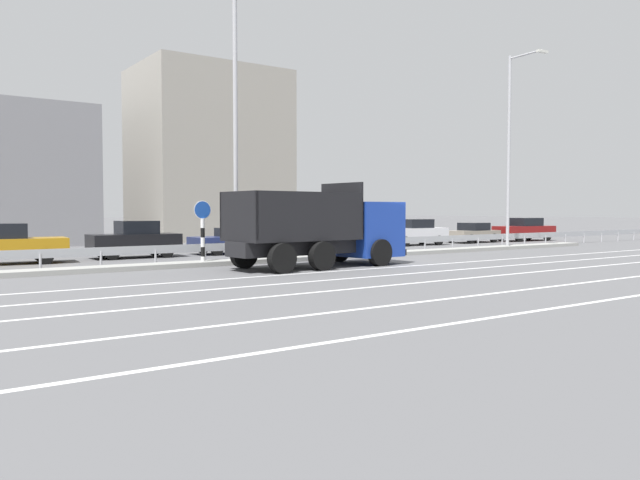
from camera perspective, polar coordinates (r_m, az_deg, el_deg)
name	(u,v)px	position (r m, az deg, el deg)	size (l,w,h in m)	color
ground_plane	(386,262)	(25.97, 6.05, -2.03)	(320.00, 320.00, 0.00)	#565659
lane_strip_0	(345,271)	(22.22, 2.29, -2.81)	(63.25, 0.16, 0.01)	silver
lane_strip_1	(384,276)	(20.60, 5.88, -3.26)	(63.25, 0.16, 0.01)	silver
lane_strip_2	(430,282)	(19.08, 10.06, -3.76)	(63.25, 0.16, 0.01)	silver
lane_strip_3	(508,292)	(17.22, 16.81, -4.54)	(63.25, 0.16, 0.01)	silver
lane_strip_4	(592,302)	(15.89, 23.59, -5.25)	(63.25, 0.16, 0.01)	silver
median_island	(345,256)	(28.09, 2.32, -1.47)	(34.79, 1.10, 0.18)	gray
median_guardrail	(329,244)	(29.08, 0.79, -0.38)	(63.25, 0.09, 0.78)	#9EA0A5
dump_truck	(336,233)	(24.20, 1.45, 0.62)	(7.28, 3.08, 3.21)	#19389E
median_road_sign	(203,232)	(24.42, -10.68, 0.73)	(0.71, 0.16, 2.52)	white
street_lamp_1	(237,117)	(25.28, -7.60, 11.08)	(0.70, 2.23, 10.66)	#ADADB2
street_lamp_2	(511,143)	(36.24, 17.06, 8.44)	(0.71, 2.38, 10.62)	#ADADB2
parked_car_2	(2,244)	(27.72, -27.10, -0.35)	(4.88, 2.06, 1.63)	#B27A14
parked_car_3	(135,240)	(29.39, -16.57, 0.03)	(3.96, 1.87, 1.68)	black
parked_car_4	(236,240)	(31.25, -7.71, -0.01)	(4.45, 2.04, 1.28)	navy
parked_car_5	(333,237)	(34.21, 1.18, 0.30)	(4.49, 1.82, 1.40)	#B27A14
parked_car_6	(414,232)	(38.70, 8.60, 0.70)	(4.35, 1.98, 1.61)	silver
parked_car_7	(473,232)	(42.68, 13.80, 0.67)	(3.87, 1.94, 1.32)	gray
parked_car_8	(524,229)	(46.14, 18.19, 0.92)	(4.72, 2.13, 1.62)	maroon
background_building_1	(209,156)	(47.30, -10.12, 7.61)	(10.28, 8.03, 12.41)	gray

